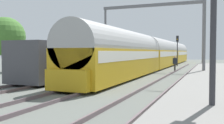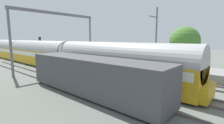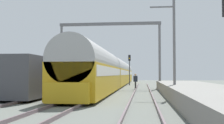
{
  "view_description": "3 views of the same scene",
  "coord_description": "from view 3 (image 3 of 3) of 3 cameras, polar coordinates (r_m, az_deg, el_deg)",
  "views": [
    {
      "loc": [
        6.79,
        -13.75,
        2.16
      ],
      "look_at": [
        0.0,
        3.25,
        1.41
      ],
      "focal_mm": 40.12,
      "sensor_mm": 36.0,
      "label": 1
    },
    {
      "loc": [
        -12.31,
        -5.03,
        4.36
      ],
      "look_at": [
        1.2,
        6.82,
        1.75
      ],
      "focal_mm": 26.38,
      "sensor_mm": 36.0,
      "label": 2
    },
    {
      "loc": [
        3.94,
        -17.1,
        1.7
      ],
      "look_at": [
        0.0,
        18.39,
        3.23
      ],
      "focal_mm": 44.7,
      "sensor_mm": 36.0,
      "label": 3
    }
  ],
  "objects": [
    {
      "name": "ground",
      "position": [
        17.63,
        -6.67,
        -7.97
      ],
      "size": [
        120.0,
        120.0,
        0.0
      ],
      "primitive_type": "plane",
      "color": "#61655E"
    },
    {
      "name": "track_far_west",
      "position": [
        18.88,
        -18.36,
        -7.25
      ],
      "size": [
        1.52,
        60.0,
        0.16
      ],
      "color": "#6B595E",
      "rests_on": "ground"
    },
    {
      "name": "track_west",
      "position": [
        17.63,
        -6.67,
        -7.71
      ],
      "size": [
        1.52,
        60.0,
        0.16
      ],
      "color": "#6B595E",
      "rests_on": "ground"
    },
    {
      "name": "track_east",
      "position": [
        17.18,
        6.23,
        -7.85
      ],
      "size": [
        1.52,
        60.0,
        0.16
      ],
      "color": "#6B595E",
      "rests_on": "ground"
    },
    {
      "name": "platform",
      "position": [
        19.51,
        17.58,
        -6.02
      ],
      "size": [
        4.4,
        28.0,
        0.9
      ],
      "color": "gray",
      "rests_on": "ground"
    },
    {
      "name": "passenger_train",
      "position": [
        39.01,
        0.54,
        -2.06
      ],
      "size": [
        2.93,
        49.2,
        3.82
      ],
      "color": "gold",
      "rests_on": "ground"
    },
    {
      "name": "freight_car",
      "position": [
        23.04,
        -13.57,
        -2.96
      ],
      "size": [
        2.8,
        13.0,
        2.7
      ],
      "color": "#47474C",
      "rests_on": "ground"
    },
    {
      "name": "person_crossing",
      "position": [
        30.74,
        4.82,
        -3.7
      ],
      "size": [
        0.46,
        0.38,
        1.73
      ],
      "rotation": [
        0.0,
        0.0,
        3.57
      ],
      "color": "#373737",
      "rests_on": "ground"
    },
    {
      "name": "railway_signal_far",
      "position": [
        42.36,
        3.59,
        -0.74
      ],
      "size": [
        0.36,
        0.3,
        4.6
      ],
      "color": "#2D2D33",
      "rests_on": "ground"
    },
    {
      "name": "catenary_gantry",
      "position": [
        33.3,
        -0.5,
        4.28
      ],
      "size": [
        12.2,
        0.28,
        7.86
      ],
      "color": "slate",
      "rests_on": "ground"
    },
    {
      "name": "catenary_pole_east_mid",
      "position": [
        21.56,
        12.48,
        4.12
      ],
      "size": [
        1.9,
        0.2,
        8.0
      ],
      "color": "slate",
      "rests_on": "ground"
    }
  ]
}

